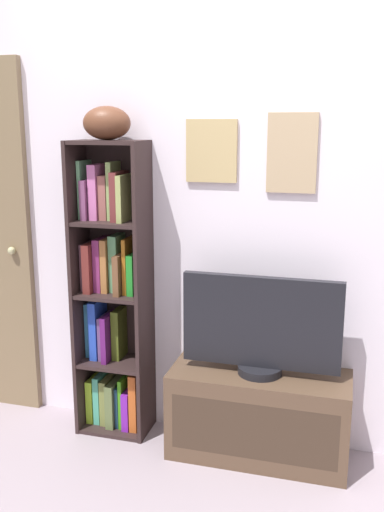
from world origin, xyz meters
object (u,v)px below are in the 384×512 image
object	(u,v)px
tv_stand	(258,415)
television	(261,327)
football	(107,123)
bookshelf	(112,299)

from	to	relation	value
tv_stand	television	xyz separation A→B (m)	(0.00, 0.00, 0.47)
tv_stand	television	distance (m)	0.47
tv_stand	television	world-z (taller)	television
football	television	xyz separation A→B (m)	(0.81, -0.05, -0.97)
bookshelf	football	size ratio (longest dim) A/B	6.60
football	television	size ratio (longest dim) A/B	0.31
football	bookshelf	bearing A→B (deg)	116.78
football	tv_stand	distance (m)	1.66
bookshelf	television	bearing A→B (deg)	-5.84
television	football	bearing A→B (deg)	176.12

